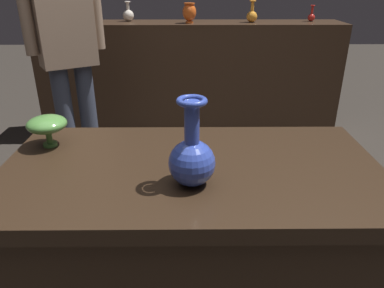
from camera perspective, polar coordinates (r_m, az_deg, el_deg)
display_plinth at (r=1.38m, az=-0.06°, el=-17.97°), size 1.20×0.64×0.80m
back_display_shelf at (r=3.33m, az=-0.39°, el=10.01°), size 2.60×0.40×0.99m
vase_centerpiece at (r=1.02m, az=0.08°, el=-2.14°), size 0.13×0.13×0.26m
vase_tall_behind at (r=1.35m, az=-21.73°, el=2.81°), size 0.14×0.14×0.11m
shelf_vase_far_right at (r=3.44m, az=18.16°, el=18.44°), size 0.06×0.06×0.13m
shelf_vase_center at (r=3.15m, az=-0.42°, el=19.93°), size 0.11×0.11×0.16m
shelf_vase_left at (r=3.34m, az=-9.92°, el=19.30°), size 0.09×0.09×0.16m
shelf_vase_right at (r=3.25m, az=9.34°, el=19.22°), size 0.09×0.09×0.17m
visitor_near_left at (r=2.39m, az=-19.11°, el=15.48°), size 0.41×0.32×1.71m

